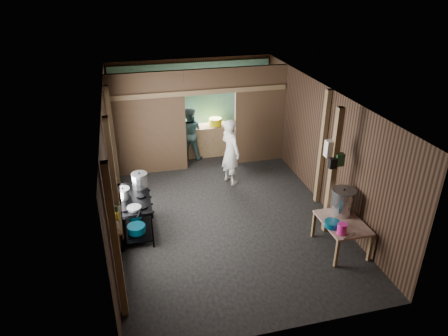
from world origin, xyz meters
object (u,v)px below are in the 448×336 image
object	(u,v)px
yellow_tub	(215,122)
cook	(230,152)
gas_range	(135,215)
pink_bucket	(342,229)
stock_pot	(343,202)
stove_pot_large	(140,181)
prep_table	(341,235)

from	to	relation	value
yellow_tub	cook	distance (m)	1.78
gas_range	pink_bucket	bearing A→B (deg)	-27.59
stock_pot	pink_bucket	bearing A→B (deg)	-118.16
stock_pot	stove_pot_large	bearing A→B (deg)	156.26
stock_pot	yellow_tub	distance (m)	4.79
gas_range	stove_pot_large	xyz separation A→B (m)	(0.17, 0.39, 0.54)
stock_pot	cook	bearing A→B (deg)	117.17
stove_pot_large	cook	size ratio (longest dim) A/B	0.20
gas_range	yellow_tub	size ratio (longest dim) A/B	3.79
stock_pot	yellow_tub	world-z (taller)	stock_pot
stove_pot_large	stock_pot	bearing A→B (deg)	-23.74
gas_range	cook	world-z (taller)	cook
prep_table	cook	distance (m)	3.40
stock_pot	cook	distance (m)	3.15
stove_pot_large	cook	distance (m)	2.52
stock_pot	pink_bucket	size ratio (longest dim) A/B	2.59
prep_table	cook	bearing A→B (deg)	113.17
prep_table	pink_bucket	xyz separation A→B (m)	(-0.21, -0.33, 0.40)
pink_bucket	stove_pot_large	bearing A→B (deg)	146.30
stock_pot	cook	size ratio (longest dim) A/B	0.32
pink_bucket	stock_pot	bearing A→B (deg)	61.84
stove_pot_large	yellow_tub	world-z (taller)	stove_pot_large
pink_bucket	cook	size ratio (longest dim) A/B	0.12
gas_range	prep_table	distance (m)	4.00
yellow_tub	cook	xyz separation A→B (m)	(-0.04, -1.78, -0.13)
pink_bucket	cook	distance (m)	3.59
prep_table	pink_bucket	bearing A→B (deg)	-122.76
pink_bucket	yellow_tub	world-z (taller)	yellow_tub
stock_pot	pink_bucket	xyz separation A→B (m)	(-0.33, -0.61, -0.14)
stove_pot_large	stock_pot	world-z (taller)	stove_pot_large
pink_bucket	cook	bearing A→B (deg)	108.02
stock_pot	gas_range	bearing A→B (deg)	162.36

